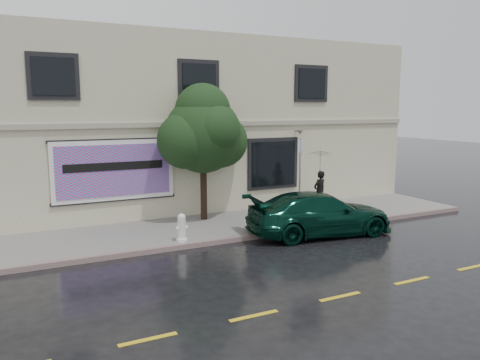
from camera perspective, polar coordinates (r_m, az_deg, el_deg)
name	(u,v)px	position (r m, az deg, el deg)	size (l,w,h in m)	color
ground	(264,254)	(13.78, 2.92, -8.97)	(90.00, 90.00, 0.00)	black
sidewalk	(219,226)	(16.55, -2.63, -5.65)	(20.00, 3.50, 0.15)	gray
curb	(241,238)	(15.03, 0.09, -7.14)	(20.00, 0.18, 0.16)	slate
road_marking	(340,297)	(11.05, 12.11, -13.72)	(19.00, 0.12, 0.01)	gold
building	(166,124)	(21.43, -8.97, 6.81)	(20.00, 8.12, 7.00)	beige
billboard	(114,170)	(16.80, -15.06, 1.15)	(4.30, 0.16, 2.20)	white
car	(320,214)	(15.81, 9.69, -4.07)	(2.17, 4.92, 1.43)	black
pedestrian	(320,191)	(18.55, 9.68, -1.39)	(0.59, 0.39, 1.62)	black
umbrella	(320,161)	(18.38, 9.77, 2.24)	(1.00, 1.00, 0.74)	black
street_tree	(203,135)	(16.87, -4.53, 5.51)	(2.77, 2.77, 4.49)	#302115
fire_hydrant	(182,228)	(14.46, -7.11, -5.80)	(0.36, 0.33, 0.87)	white
sign_pole	(300,170)	(17.76, 7.32, 1.21)	(0.34, 0.16, 2.92)	#989BA1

